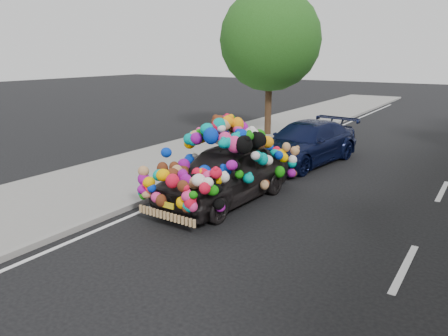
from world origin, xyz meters
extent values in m
plane|color=black|center=(0.00, 0.00, 0.00)|extent=(100.00, 100.00, 0.00)
cube|color=gray|center=(-4.30, 0.00, 0.06)|extent=(4.00, 60.00, 0.12)
cube|color=gray|center=(-2.35, 0.00, 0.07)|extent=(0.15, 60.00, 0.13)
cylinder|color=#332114|center=(-3.80, 9.50, 1.36)|extent=(0.28, 0.28, 2.73)
sphere|color=#204913|center=(-3.80, 9.50, 4.03)|extent=(4.20, 4.20, 4.20)
imported|color=black|center=(-0.79, 1.33, 0.70)|extent=(1.86, 4.17, 1.39)
cube|color=red|center=(-1.46, -0.70, 0.78)|extent=(0.22, 0.07, 0.14)
cube|color=red|center=(-0.34, -0.76, 0.78)|extent=(0.22, 0.07, 0.14)
cube|color=yellow|center=(-0.90, -0.74, 0.48)|extent=(0.34, 0.06, 0.12)
imported|color=black|center=(-0.62, 5.92, 0.67)|extent=(2.58, 4.86, 1.34)
camera|label=1|loc=(4.61, -7.23, 3.49)|focal=35.00mm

